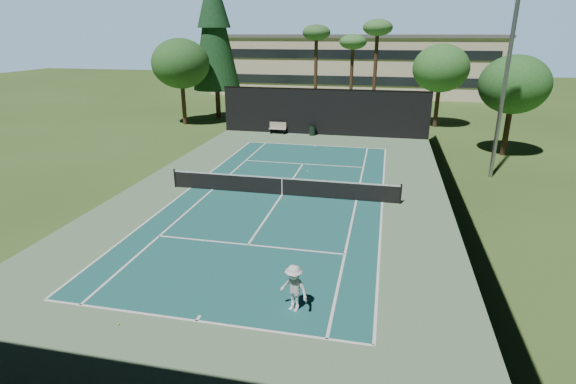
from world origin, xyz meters
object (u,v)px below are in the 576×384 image
Objects in this scene: tennis_ball_d at (247,180)px; park_bench at (278,128)px; tennis_ball_b at (238,169)px; tennis_ball_c at (307,171)px; tennis_ball_a at (118,324)px; trash_bin at (312,130)px; player at (294,288)px; tennis_net at (282,186)px.

park_bench is (-1.33, 13.53, 0.51)m from tennis_ball_d.
tennis_ball_c is at bearing 7.25° from tennis_ball_b.
trash_bin is at bearing 87.14° from tennis_ball_a.
tennis_ball_d is at bearing -59.26° from tennis_ball_b.
park_bench is at bearing 95.61° from tennis_ball_d.
trash_bin is (1.82, 13.44, 0.44)m from tennis_ball_d.
tennis_ball_d is (-0.42, 14.71, 0.00)m from tennis_ball_a.
tennis_ball_a is 0.07× the size of trash_bin.
tennis_ball_d is at bearing -97.72° from trash_bin.
tennis_ball_a is at bearing -86.47° from park_bench.
park_bench is at bearing 128.97° from player.
player is 23.30× the size of tennis_ball_d.
park_bench is (-4.02, 15.65, -0.01)m from tennis_net.
player is at bearing -65.40° from tennis_ball_b.
park_bench is 1.59× the size of trash_bin.
tennis_ball_b is 1.00× the size of tennis_ball_c.
tennis_net is 7.96× the size of player.
tennis_net is at bearing -97.06° from tennis_ball_c.
park_bench is 3.15m from trash_bin.
tennis_net is 16.16m from park_bench.
tennis_ball_c reaches higher than tennis_ball_a.
trash_bin is at bearing 93.21° from tennis_net.
tennis_ball_d is at bearing 91.62° from tennis_ball_a.
tennis_ball_b is at bearing -172.75° from tennis_ball_c.
tennis_ball_a is 14.72m from tennis_ball_d.
tennis_ball_c is 0.05× the size of park_bench.
tennis_ball_d is (-2.69, 2.13, -0.52)m from tennis_net.
tennis_ball_d is (1.23, -2.07, -0.00)m from tennis_ball_b.
tennis_ball_c is (0.59, 4.77, -0.52)m from tennis_net.
trash_bin is at bearing 74.97° from tennis_ball_b.
trash_bin reaches higher than tennis_ball_a.
park_bench is at bearing 93.53° from tennis_ball_a.
trash_bin is at bearing 82.28° from tennis_ball_d.
player is 1.72× the size of trash_bin.
tennis_net is 15.59m from trash_bin.
tennis_ball_d is 13.57m from trash_bin.
player is 16.31m from tennis_ball_b.
tennis_ball_b is (-6.78, 14.82, -0.77)m from player.
tennis_ball_c is 4.22m from tennis_ball_d.
tennis_ball_b is at bearing 120.74° from tennis_ball_d.
player is at bearing -75.32° from park_bench.
tennis_ball_c is at bearing 80.61° from tennis_ball_a.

